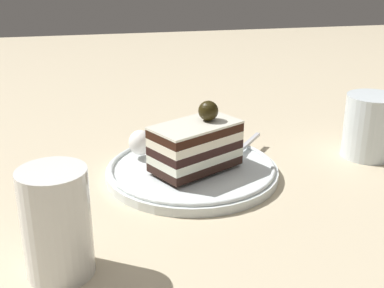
% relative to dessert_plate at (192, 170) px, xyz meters
% --- Properties ---
extents(ground_plane, '(2.40, 2.40, 0.00)m').
position_rel_dessert_plate_xyz_m(ground_plane, '(-0.02, 0.03, -0.01)').
color(ground_plane, beige).
extents(dessert_plate, '(0.24, 0.24, 0.02)m').
position_rel_dessert_plate_xyz_m(dessert_plate, '(0.00, 0.00, 0.00)').
color(dessert_plate, white).
rests_on(dessert_plate, ground_plane).
extents(cake_slice, '(0.13, 0.11, 0.09)m').
position_rel_dessert_plate_xyz_m(cake_slice, '(0.00, -0.01, 0.04)').
color(cake_slice, black).
rests_on(cake_slice, dessert_plate).
extents(whipped_cream_dollop, '(0.03, 0.03, 0.04)m').
position_rel_dessert_plate_xyz_m(whipped_cream_dollop, '(-0.06, 0.05, 0.03)').
color(whipped_cream_dollop, white).
rests_on(whipped_cream_dollop, dessert_plate).
extents(fork, '(0.08, 0.09, 0.00)m').
position_rel_dessert_plate_xyz_m(fork, '(0.09, 0.04, 0.01)').
color(fork, silver).
rests_on(fork, dessert_plate).
extents(drink_glass_near, '(0.08, 0.08, 0.09)m').
position_rel_dessert_plate_xyz_m(drink_glass_near, '(0.27, 0.02, 0.03)').
color(drink_glass_near, silver).
rests_on(drink_glass_near, ground_plane).
extents(drink_glass_far, '(0.07, 0.07, 0.11)m').
position_rel_dessert_plate_xyz_m(drink_glass_far, '(-0.17, -0.19, 0.04)').
color(drink_glass_far, white).
rests_on(drink_glass_far, ground_plane).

